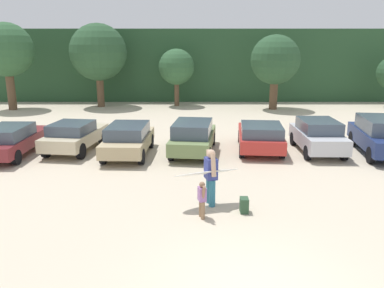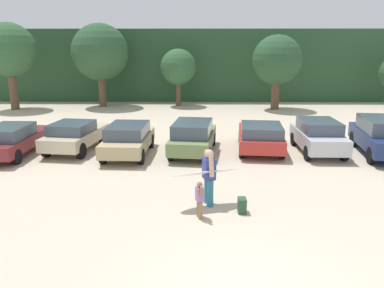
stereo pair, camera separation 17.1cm
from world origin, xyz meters
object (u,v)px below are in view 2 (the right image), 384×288
at_px(parked_car_olive_green, 193,136).
at_px(backpack_dropped, 242,205).
at_px(parked_car_tan, 128,139).
at_px(parked_car_red, 261,136).
at_px(parked_car_champagne, 75,135).
at_px(person_adult, 209,174).
at_px(person_child, 200,198).
at_px(surfboard_white, 205,173).
at_px(parked_car_maroon, 13,139).
at_px(parked_car_navy, 382,136).
at_px(parked_car_silver, 318,136).

height_order(parked_car_olive_green, backpack_dropped, parked_car_olive_green).
distance_m(parked_car_tan, parked_car_red, 6.06).
relative_size(parked_car_champagne, parked_car_red, 0.96).
xyz_separation_m(person_adult, backpack_dropped, (0.97, -0.59, -0.78)).
relative_size(parked_car_tan, parked_car_red, 0.95).
distance_m(person_adult, backpack_dropped, 1.38).
bearing_deg(person_child, surfboard_white, -114.87).
bearing_deg(parked_car_maroon, parked_car_olive_green, -86.40).
xyz_separation_m(surfboard_white, backpack_dropped, (1.10, -0.51, -0.84)).
xyz_separation_m(parked_car_champagne, parked_car_tan, (2.61, -0.76, 0.02)).
relative_size(parked_car_olive_green, person_adult, 2.50).
bearing_deg(parked_car_tan, parked_car_navy, -86.77).
bearing_deg(parked_car_champagne, parked_car_silver, -83.22).
bearing_deg(parked_car_maroon, parked_car_navy, -88.59).
relative_size(parked_car_tan, parked_car_navy, 0.87).
bearing_deg(parked_car_maroon, parked_car_champagne, -73.01).
height_order(parked_car_maroon, parked_car_navy, parked_car_navy).
bearing_deg(person_adult, parked_car_olive_green, -99.61).
distance_m(parked_car_olive_green, parked_car_silver, 5.72).
relative_size(parked_car_red, backpack_dropped, 9.68).
bearing_deg(parked_car_red, parked_car_olive_green, 102.04).
height_order(parked_car_navy, surfboard_white, parked_car_navy).
distance_m(parked_car_maroon, parked_car_olive_green, 8.09).
bearing_deg(parked_car_silver, surfboard_white, 139.87).
bearing_deg(parked_car_tan, parked_car_red, -80.49).
height_order(parked_car_olive_green, parked_car_silver, parked_car_silver).
bearing_deg(surfboard_white, parked_car_champagne, -66.79).
distance_m(parked_car_maroon, person_adult, 10.25).
distance_m(parked_car_red, parked_car_navy, 5.36).
bearing_deg(parked_car_champagne, parked_car_red, -82.11).
relative_size(parked_car_red, person_child, 3.98).
bearing_deg(person_child, person_adult, -121.49).
relative_size(parked_car_maroon, person_adult, 2.63).
height_order(parked_car_maroon, surfboard_white, parked_car_maroon).
distance_m(parked_car_maroon, parked_car_red, 11.23).
height_order(parked_car_olive_green, parked_car_red, parked_car_olive_green).
xyz_separation_m(parked_car_tan, parked_car_olive_green, (2.89, 0.40, 0.02)).
height_order(parked_car_maroon, backpack_dropped, parked_car_maroon).
relative_size(parked_car_red, person_adult, 2.45).
distance_m(parked_car_champagne, parked_car_red, 8.63).
relative_size(surfboard_white, backpack_dropped, 4.87).
distance_m(person_child, backpack_dropped, 1.37).
bearing_deg(parked_car_red, person_adult, 163.16).
distance_m(parked_car_olive_green, backpack_dropped, 6.72).
xyz_separation_m(parked_car_champagne, parked_car_red, (8.63, -0.01, -0.02)).
bearing_deg(parked_car_olive_green, surfboard_white, -169.12).
bearing_deg(parked_car_navy, backpack_dropped, 139.98).
distance_m(parked_car_silver, person_child, 8.92).
relative_size(parked_car_red, parked_car_navy, 0.92).
xyz_separation_m(parked_car_red, person_adult, (-2.60, -6.28, 0.28)).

